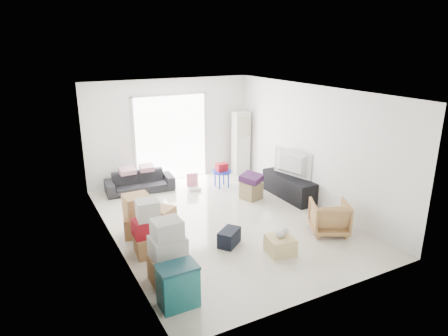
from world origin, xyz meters
name	(u,v)px	position (x,y,z in m)	size (l,w,h in m)	color
room_shell	(224,159)	(0.00, 0.00, 1.35)	(4.98, 6.48, 3.18)	beige
sliding_door	(171,135)	(0.00, 2.98, 1.24)	(2.10, 0.04, 2.33)	white
ac_tower	(241,143)	(1.95, 2.65, 0.88)	(0.45, 0.30, 1.75)	silver
tv_console	(289,187)	(2.00, 0.44, 0.26)	(0.47, 1.58, 0.53)	black
television	(289,173)	(2.00, 0.44, 0.60)	(1.09, 0.63, 0.14)	black
sofa	(140,179)	(-1.06, 2.50, 0.33)	(1.67, 0.49, 0.65)	#232328
pillow_left	(127,165)	(-1.34, 2.53, 0.71)	(0.36, 0.29, 0.11)	#BD8A93
pillow_right	(146,162)	(-0.84, 2.55, 0.71)	(0.33, 0.27, 0.11)	#BD8A93
armchair	(330,216)	(1.56, -1.46, 0.36)	(0.69, 0.65, 0.71)	#A68449
storage_bins	(178,286)	(-1.90, -2.21, 0.32)	(0.56, 0.39, 0.64)	#165B5D
box_stack_a	(168,254)	(-1.80, -1.57, 0.47)	(0.57, 0.48, 1.04)	#976944
box_stack_b	(149,231)	(-1.80, -0.60, 0.44)	(0.55, 0.54, 1.01)	#976944
box_stack_c	(138,216)	(-1.77, 0.18, 0.40)	(0.64, 0.57, 0.82)	#976944
loose_box	(161,216)	(-1.23, 0.39, 0.19)	(0.46, 0.46, 0.38)	#976944
duffel_bag	(229,237)	(-0.41, -0.99, 0.15)	(0.47, 0.28, 0.30)	black
ottoman	(251,190)	(1.15, 0.77, 0.21)	(0.41, 0.41, 0.41)	#957E56
blanket	(251,179)	(1.15, 0.77, 0.48)	(0.46, 0.46, 0.14)	#3F1B45
kids_table	(222,170)	(0.90, 1.81, 0.45)	(0.51, 0.51, 0.64)	#1629B7
toy_walker	(193,185)	(0.18, 1.98, 0.11)	(0.35, 0.32, 0.41)	silver
wood_crate	(280,245)	(0.25, -1.67, 0.15)	(0.46, 0.46, 0.30)	#D7C07C
plush_bunny	(282,233)	(0.28, -1.66, 0.37)	(0.28, 0.16, 0.14)	#B2ADA8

